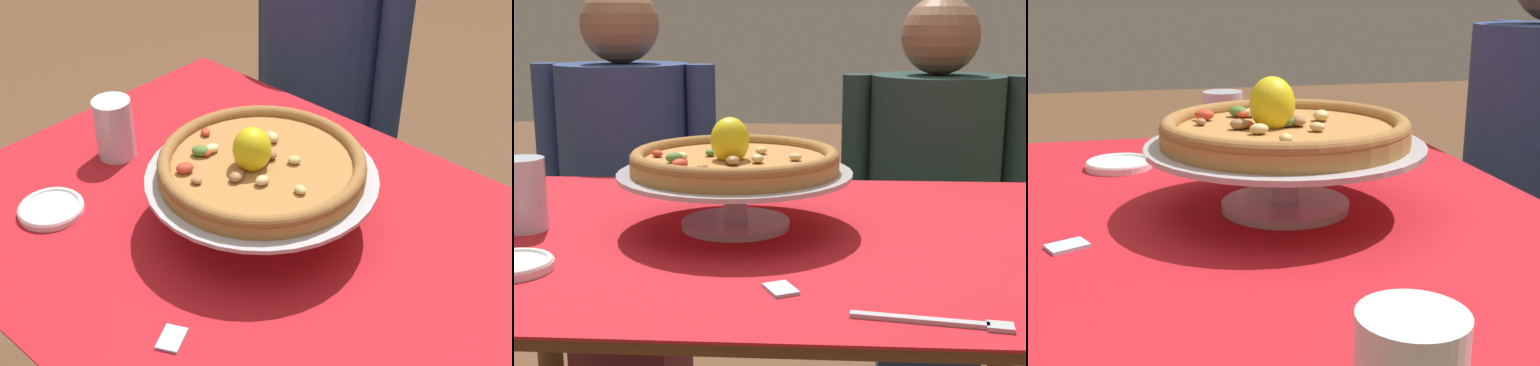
{
  "view_description": "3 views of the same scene",
  "coord_description": "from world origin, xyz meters",
  "views": [
    {
      "loc": [
        0.64,
        -0.73,
        1.58
      ],
      "look_at": [
        -0.06,
        0.03,
        0.84
      ],
      "focal_mm": 49.28,
      "sensor_mm": 36.0,
      "label": 1
    },
    {
      "loc": [
        0.09,
        -1.2,
        1.12
      ],
      "look_at": [
        0.01,
        0.1,
        0.83
      ],
      "focal_mm": 49.63,
      "sensor_mm": 36.0,
      "label": 2
    },
    {
      "loc": [
        0.89,
        -0.18,
        1.08
      ],
      "look_at": [
        0.01,
        0.02,
        0.82
      ],
      "focal_mm": 46.03,
      "sensor_mm": 36.0,
      "label": 3
    }
  ],
  "objects": [
    {
      "name": "side_plate",
      "position": [
        -0.35,
        -0.22,
        0.77
      ],
      "size": [
        0.12,
        0.12,
        0.02
      ],
      "color": "white",
      "rests_on": "dining_table"
    },
    {
      "name": "water_glass_side_left",
      "position": [
        -0.42,
        -0.01,
        0.82
      ],
      "size": [
        0.08,
        0.08,
        0.13
      ],
      "color": "silver",
      "rests_on": "dining_table"
    },
    {
      "name": "pizza",
      "position": [
        -0.04,
        0.03,
        0.89
      ],
      "size": [
        0.37,
        0.37,
        0.1
      ],
      "color": "#AD753D",
      "rests_on": "pizza_stand"
    },
    {
      "name": "pizza_stand",
      "position": [
        -0.04,
        0.03,
        0.84
      ],
      "size": [
        0.42,
        0.42,
        0.1
      ],
      "color": "#B7B7C1",
      "rests_on": "dining_table"
    },
    {
      "name": "sugar_packet",
      "position": [
        0.05,
        -0.28,
        0.76
      ],
      "size": [
        0.05,
        0.06,
        0.0
      ],
      "primitive_type": "cube",
      "rotation": [
        0.0,
        0.0,
        2.03
      ],
      "color": "silver",
      "rests_on": "dining_table"
    },
    {
      "name": "dining_table",
      "position": [
        0.0,
        0.0,
        0.65
      ],
      "size": [
        1.24,
        0.89,
        0.76
      ],
      "color": "brown",
      "rests_on": "ground"
    },
    {
      "name": "diner_left",
      "position": [
        -0.44,
        0.75,
        0.61
      ],
      "size": [
        0.52,
        0.39,
        1.23
      ],
      "color": "maroon",
      "rests_on": "ground"
    }
  ]
}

